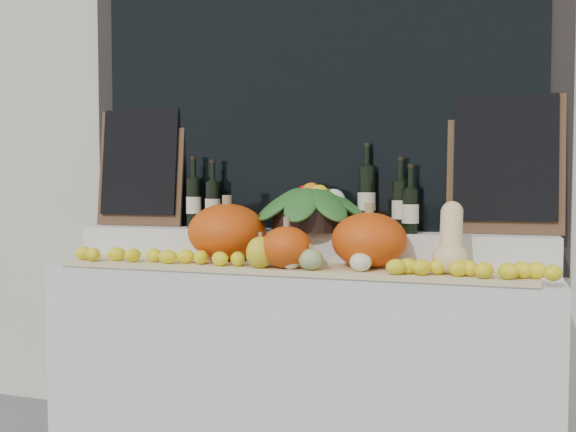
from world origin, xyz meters
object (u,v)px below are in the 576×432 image
at_px(pumpkin_right, 369,240).
at_px(produce_bowl, 311,207).
at_px(pumpkin_left, 227,232).
at_px(wine_bottle_tall, 367,198).
at_px(butternut_squash, 451,242).

xyz_separation_m(pumpkin_right, produce_bowl, (-0.32, 0.22, 0.13)).
distance_m(pumpkin_left, produce_bowl, 0.42).
bearing_deg(wine_bottle_tall, butternut_squash, -39.37).
height_order(pumpkin_right, butternut_squash, butternut_squash).
relative_size(pumpkin_left, pumpkin_right, 1.13).
xyz_separation_m(pumpkin_left, wine_bottle_tall, (0.62, 0.22, 0.16)).
relative_size(pumpkin_left, wine_bottle_tall, 0.88).
distance_m(produce_bowl, wine_bottle_tall, 0.27).
bearing_deg(pumpkin_left, wine_bottle_tall, 19.41).
bearing_deg(produce_bowl, pumpkin_right, -34.21).
bearing_deg(pumpkin_left, produce_bowl, 24.43).
distance_m(pumpkin_left, butternut_squash, 1.04).
height_order(pumpkin_left, wine_bottle_tall, wine_bottle_tall).
relative_size(pumpkin_right, produce_bowl, 0.56).
height_order(pumpkin_right, produce_bowl, produce_bowl).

